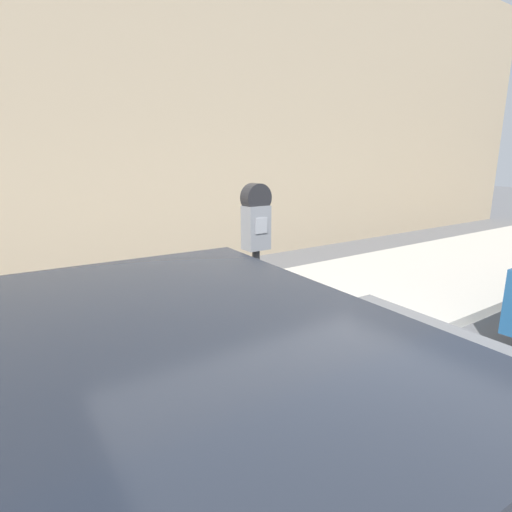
{
  "coord_description": "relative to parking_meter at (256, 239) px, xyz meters",
  "views": [
    {
      "loc": [
        -1.63,
        -1.37,
        1.86
      ],
      "look_at": [
        0.05,
        1.09,
        1.14
      ],
      "focal_mm": 28.0,
      "sensor_mm": 36.0,
      "label": 1
    }
  ],
  "objects": [
    {
      "name": "sidewalk",
      "position": [
        -0.05,
        1.11,
        -1.21
      ],
      "size": [
        24.0,
        2.8,
        0.12
      ],
      "color": "#BCB7AD",
      "rests_on": "ground_plane"
    },
    {
      "name": "building_facade",
      "position": [
        -0.05,
        4.08,
        1.81
      ],
      "size": [
        24.0,
        0.3,
        6.16
      ],
      "color": "tan",
      "rests_on": "ground_plane"
    },
    {
      "name": "parking_meter",
      "position": [
        0.0,
        0.0,
        0.0
      ],
      "size": [
        0.21,
        0.14,
        1.57
      ],
      "color": "#2D2D30",
      "rests_on": "sidewalk"
    },
    {
      "name": "ground_plane",
      "position": [
        -0.05,
        -1.09,
        -1.28
      ],
      "size": [
        60.0,
        60.0,
        0.0
      ],
      "primitive_type": "plane",
      "color": "slate"
    }
  ]
}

